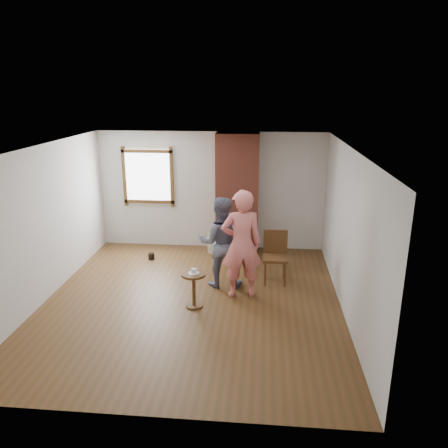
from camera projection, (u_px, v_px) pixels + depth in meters
The scene contains 12 objects.
ground at pixel (192, 301), 7.44m from camera, with size 5.50×5.50×0.00m, color brown.
room_shell at pixel (192, 190), 7.49m from camera, with size 5.04×5.52×2.62m.
brick_chimney at pixel (237, 194), 9.38m from camera, with size 0.90×0.50×2.60m, color #A74E3B.
stoneware_crock at pixel (215, 242), 9.65m from camera, with size 0.34×0.34×0.44m, color tan.
dark_pot at pixel (151, 256), 9.27m from camera, with size 0.13×0.13×0.13m, color black.
dining_chair_left at pixel (243, 242), 9.00m from camera, with size 0.38×0.38×0.81m.
dining_chair_right at pixel (275, 254), 8.11m from camera, with size 0.45×0.45×0.96m.
side_table at pixel (194, 284), 7.15m from camera, with size 0.40×0.40×0.60m.
cake_plate at pixel (194, 273), 7.10m from camera, with size 0.18×0.18×0.01m, color white.
cake_slice at pixel (194, 271), 7.08m from camera, with size 0.08×0.07×0.06m, color white.
man at pixel (221, 242), 7.83m from camera, with size 0.81×0.63×1.67m, color #121733.
person_pink at pixel (241, 244), 7.38m from camera, with size 0.69×0.45×1.90m, color #F67C7B.
Camera 1 is at (1.16, -6.63, 3.48)m, focal length 35.00 mm.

